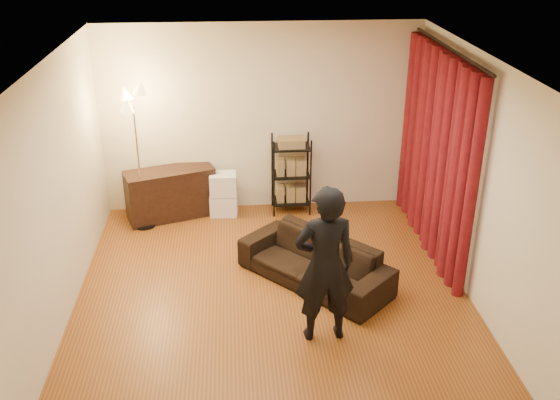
{
  "coord_description": "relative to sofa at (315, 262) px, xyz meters",
  "views": [
    {
      "loc": [
        -0.4,
        -5.99,
        4.05
      ],
      "look_at": [
        0.1,
        0.3,
        1.1
      ],
      "focal_mm": 40.0,
      "sensor_mm": 36.0,
      "label": 1
    }
  ],
  "objects": [
    {
      "name": "curtain_rod",
      "position": [
        1.64,
        0.81,
        2.31
      ],
      "size": [
        0.04,
        2.65,
        0.04
      ],
      "primitive_type": "cylinder",
      "rotation": [
        1.57,
        0.0,
        0.0
      ],
      "color": "black",
      "rests_on": "wall_right"
    },
    {
      "name": "floor_lamp",
      "position": [
        -2.19,
        1.63,
        0.72
      ],
      "size": [
        0.45,
        0.45,
        1.99
      ],
      "primitive_type": null,
      "rotation": [
        0.0,
        0.0,
        0.3
      ],
      "color": "silver",
      "rests_on": "ground"
    },
    {
      "name": "wall_right",
      "position": [
        1.74,
        -0.31,
        1.08
      ],
      "size": [
        0.0,
        5.0,
        5.0
      ],
      "primitive_type": "plane",
      "rotation": [
        1.57,
        0.0,
        -1.57
      ],
      "color": "beige",
      "rests_on": "ground"
    },
    {
      "name": "wall_back",
      "position": [
        -0.51,
        2.19,
        1.08
      ],
      "size": [
        5.0,
        0.0,
        5.0
      ],
      "primitive_type": "plane",
      "rotation": [
        1.57,
        0.0,
        0.0
      ],
      "color": "beige",
      "rests_on": "ground"
    },
    {
      "name": "media_cabinet",
      "position": [
        -1.83,
        1.91,
        0.09
      ],
      "size": [
        1.32,
        0.84,
        0.72
      ],
      "primitive_type": "cube",
      "rotation": [
        0.0,
        0.0,
        0.33
      ],
      "color": "black",
      "rests_on": "ground"
    },
    {
      "name": "wall_left",
      "position": [
        -2.76,
        -0.31,
        1.08
      ],
      "size": [
        0.0,
        5.0,
        5.0
      ],
      "primitive_type": "plane",
      "rotation": [
        1.57,
        0.0,
        1.57
      ],
      "color": "beige",
      "rests_on": "ground"
    },
    {
      "name": "wire_shelf",
      "position": [
        -0.1,
        1.96,
        0.3
      ],
      "size": [
        0.6,
        0.48,
        1.15
      ],
      "primitive_type": null,
      "rotation": [
        0.0,
        0.0,
        0.25
      ],
      "color": "black",
      "rests_on": "ground"
    },
    {
      "name": "floor",
      "position": [
        -0.51,
        -0.31,
        -0.27
      ],
      "size": [
        5.0,
        5.0,
        0.0
      ],
      "primitive_type": "plane",
      "color": "brown",
      "rests_on": "ground"
    },
    {
      "name": "curtain",
      "position": [
        1.62,
        0.81,
        1.0
      ],
      "size": [
        0.22,
        2.65,
        2.55
      ],
      "primitive_type": null,
      "color": "maroon",
      "rests_on": "ground"
    },
    {
      "name": "wall_front",
      "position": [
        -0.51,
        -2.81,
        1.08
      ],
      "size": [
        5.0,
        0.0,
        5.0
      ],
      "primitive_type": "plane",
      "rotation": [
        -1.57,
        0.0,
        0.0
      ],
      "color": "beige",
      "rests_on": "ground"
    },
    {
      "name": "person",
      "position": [
        -0.05,
        -1.04,
        0.58
      ],
      "size": [
        0.65,
        0.46,
        1.71
      ],
      "primitive_type": "imported",
      "rotation": [
        0.0,
        0.0,
        3.22
      ],
      "color": "black",
      "rests_on": "ground"
    },
    {
      "name": "sofa",
      "position": [
        0.0,
        0.0,
        0.0
      ],
      "size": [
        1.82,
        1.86,
        0.55
      ],
      "primitive_type": "imported",
      "rotation": [
        0.0,
        0.0,
        -0.81
      ],
      "color": "black",
      "rests_on": "ground"
    },
    {
      "name": "storage_boxes",
      "position": [
        -1.08,
        1.9,
        0.05
      ],
      "size": [
        0.4,
        0.33,
        0.64
      ],
      "primitive_type": null,
      "rotation": [
        0.0,
        0.0,
        -0.05
      ],
      "color": "silver",
      "rests_on": "ground"
    },
    {
      "name": "ceiling",
      "position": [
        -0.51,
        -0.31,
        2.43
      ],
      "size": [
        5.0,
        5.0,
        0.0
      ],
      "primitive_type": "plane",
      "rotation": [
        3.14,
        0.0,
        0.0
      ],
      "color": "white",
      "rests_on": "ground"
    }
  ]
}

